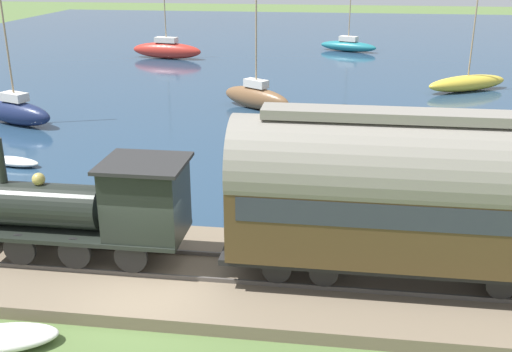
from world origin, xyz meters
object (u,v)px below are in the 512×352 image
at_px(passenger_coach, 415,193).
at_px(sailboat_yellow, 467,83).
at_px(steam_locomotive, 96,205).
at_px(sailboat_navy, 16,111).
at_px(sailboat_brown, 256,96).
at_px(sailboat_teal, 348,45).
at_px(rowboat_far_out, 473,149).
at_px(rowboat_near_shore, 13,161).
at_px(sailboat_red, 167,50).

relative_size(passenger_coach, sailboat_yellow, 1.42).
xyz_separation_m(steam_locomotive, sailboat_navy, (14.62, 10.51, -1.36)).
height_order(sailboat_yellow, sailboat_brown, sailboat_brown).
bearing_deg(sailboat_navy, sailboat_yellow, -43.27).
relative_size(steam_locomotive, sailboat_yellow, 0.92).
xyz_separation_m(sailboat_teal, rowboat_far_out, (-30.22, -5.52, -0.35)).
height_order(sailboat_teal, rowboat_far_out, sailboat_teal).
relative_size(rowboat_near_shore, rowboat_far_out, 1.10).
bearing_deg(rowboat_near_shore, steam_locomotive, -128.66).
distance_m(steam_locomotive, sailboat_yellow, 30.52).
height_order(steam_locomotive, sailboat_teal, sailboat_teal).
distance_m(sailboat_yellow, rowboat_near_shore, 28.80).
bearing_deg(sailboat_navy, steam_locomotive, -122.67).
bearing_deg(sailboat_navy, rowboat_far_out, -72.64).
distance_m(passenger_coach, sailboat_red, 40.59).
xyz_separation_m(sailboat_navy, sailboat_teal, (28.49, -17.72, -0.18)).
bearing_deg(sailboat_brown, sailboat_teal, 20.40).
bearing_deg(sailboat_navy, rowboat_near_shore, -131.51).
bearing_deg(passenger_coach, rowboat_near_shore, 62.31).
xyz_separation_m(sailboat_yellow, rowboat_near_shore, (-18.25, 22.28, -0.37)).
relative_size(steam_locomotive, passenger_coach, 0.65).
xyz_separation_m(sailboat_navy, sailboat_brown, (5.18, -12.22, 0.02)).
bearing_deg(sailboat_teal, sailboat_red, 134.23).
bearing_deg(sailboat_red, passenger_coach, -145.96).
relative_size(sailboat_teal, rowboat_far_out, 2.44).
distance_m(passenger_coach, sailboat_yellow, 27.43).
distance_m(sailboat_brown, rowboat_far_out, 13.02).
bearing_deg(sailboat_teal, rowboat_far_out, -147.32).
distance_m(sailboat_navy, sailboat_red, 22.24).
height_order(sailboat_red, sailboat_brown, sailboat_brown).
height_order(steam_locomotive, sailboat_brown, sailboat_brown).
xyz_separation_m(sailboat_teal, sailboat_brown, (-23.31, 5.50, 0.20)).
distance_m(sailboat_red, sailboat_brown, 19.82).
bearing_deg(sailboat_red, sailboat_teal, -58.93).
bearing_deg(passenger_coach, sailboat_navy, 52.47).
relative_size(sailboat_yellow, sailboat_brown, 0.72).
relative_size(passenger_coach, sailboat_navy, 1.12).
bearing_deg(rowboat_near_shore, sailboat_navy, 36.87).
bearing_deg(rowboat_far_out, sailboat_navy, 35.35).
xyz_separation_m(sailboat_yellow, sailboat_teal, (16.54, 7.76, -0.01)).
distance_m(passenger_coach, sailboat_brown, 21.05).
distance_m(steam_locomotive, sailboat_navy, 18.05).
height_order(sailboat_red, rowboat_far_out, sailboat_red).
bearing_deg(sailboat_yellow, rowboat_near_shore, 98.71).
height_order(passenger_coach, rowboat_near_shore, passenger_coach).
xyz_separation_m(passenger_coach, sailboat_yellow, (26.56, -6.45, -2.37)).
distance_m(sailboat_yellow, sailboat_red, 25.62).
height_order(sailboat_yellow, sailboat_red, sailboat_red).
xyz_separation_m(steam_locomotive, sailboat_brown, (19.80, -1.71, -1.33)).
bearing_deg(rowboat_near_shore, passenger_coach, -107.70).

